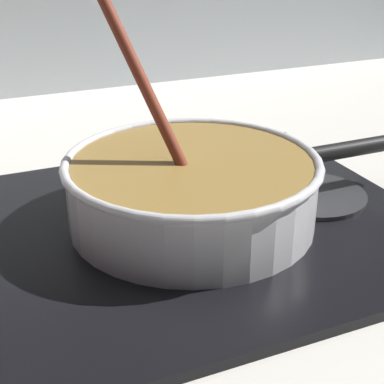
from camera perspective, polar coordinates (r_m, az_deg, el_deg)
ground at (r=0.65m, az=-0.58°, el=-9.61°), size 2.40×1.60×0.04m
hob_plate at (r=0.72m, az=0.00°, el=-3.27°), size 0.56×0.48×0.01m
burner_ring at (r=0.72m, az=0.00°, el=-2.57°), size 0.18×0.18×0.01m
spare_burner at (r=0.80m, az=11.62°, el=-0.26°), size 0.14×0.14×0.01m
cooking_pan at (r=0.70m, az=0.08°, el=0.42°), size 0.47×0.31×0.30m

